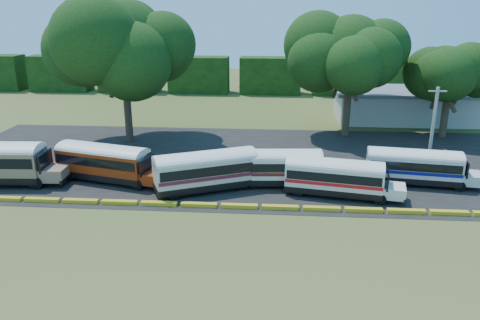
# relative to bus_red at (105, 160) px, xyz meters

# --- Properties ---
(ground) EXTENTS (160.00, 160.00, 0.00)m
(ground) POSITION_rel_bus_red_xyz_m (13.12, -5.73, -1.83)
(ground) COLOR #34501A
(ground) RESTS_ON ground
(asphalt_strip) EXTENTS (64.00, 24.00, 0.02)m
(asphalt_strip) POSITION_rel_bus_red_xyz_m (14.12, 6.27, -1.82)
(asphalt_strip) COLOR black
(asphalt_strip) RESTS_ON ground
(curb) EXTENTS (53.70, 0.45, 0.30)m
(curb) POSITION_rel_bus_red_xyz_m (13.12, -4.73, -1.68)
(curb) COLOR gold
(curb) RESTS_ON ground
(terminal_building) EXTENTS (19.00, 9.00, 4.00)m
(terminal_building) POSITION_rel_bus_red_xyz_m (31.12, 24.27, 0.21)
(terminal_building) COLOR beige
(terminal_building) RESTS_ON ground
(treeline_backdrop) EXTENTS (130.00, 4.00, 6.00)m
(treeline_backdrop) POSITION_rel_bus_red_xyz_m (13.12, 42.27, 1.17)
(treeline_backdrop) COLOR black
(treeline_backdrop) RESTS_ON ground
(bus_red) EXTENTS (9.97, 4.82, 3.19)m
(bus_red) POSITION_rel_bus_red_xyz_m (0.00, 0.00, 0.00)
(bus_red) COLOR black
(bus_red) RESTS_ON ground
(bus_cream_west) EXTENTS (10.06, 6.31, 3.27)m
(bus_cream_west) POSITION_rel_bus_red_xyz_m (8.90, -1.45, 0.02)
(bus_cream_west) COLOR black
(bus_cream_west) RESTS_ON ground
(bus_cream_east) EXTENTS (9.46, 3.02, 3.06)m
(bus_cream_east) POSITION_rel_bus_red_xyz_m (14.35, 0.06, -0.10)
(bus_cream_east) COLOR black
(bus_cream_east) RESTS_ON ground
(bus_white_red) EXTENTS (9.31, 3.87, 2.98)m
(bus_white_red) POSITION_rel_bus_red_xyz_m (18.96, -1.83, -0.14)
(bus_white_red) COLOR black
(bus_white_red) RESTS_ON ground
(bus_white_blue) EXTENTS (9.31, 3.44, 2.99)m
(bus_white_blue) POSITION_rel_bus_red_xyz_m (25.74, 1.20, -0.14)
(bus_white_blue) COLOR black
(bus_white_blue) RESTS_ON ground
(tree_west) EXTENTS (11.83, 11.83, 14.89)m
(tree_west) POSITION_rel_bus_red_xyz_m (-1.80, 12.34, 8.69)
(tree_west) COLOR #372A1B
(tree_west) RESTS_ON ground
(tree_center) EXTENTS (10.33, 10.33, 13.29)m
(tree_center) POSITION_rel_bus_red_xyz_m (22.15, 16.43, 7.64)
(tree_center) COLOR #372A1B
(tree_center) RESTS_ON ground
(tree_east) EXTENTS (7.84, 7.84, 10.02)m
(tree_east) POSITION_rel_bus_red_xyz_m (33.03, 16.60, 5.26)
(tree_east) COLOR #372A1B
(tree_east) RESTS_ON ground
(utility_pole) EXTENTS (1.60, 0.30, 7.33)m
(utility_pole) POSITION_rel_bus_red_xyz_m (28.37, 6.16, 1.95)
(utility_pole) COLOR gray
(utility_pole) RESTS_ON ground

